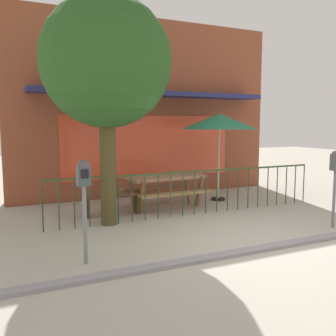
% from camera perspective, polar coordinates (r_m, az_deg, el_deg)
% --- Properties ---
extents(ground, '(40.00, 40.00, 0.00)m').
position_cam_1_polar(ground, '(6.53, 13.04, -10.96)').
color(ground, '#B5AD9E').
extents(pub_storefront, '(7.50, 1.23, 4.80)m').
position_cam_1_polar(pub_storefront, '(10.48, -3.27, 9.07)').
color(pub_storefront, '#572B16').
rests_on(pub_storefront, ground).
extents(patio_fence_front, '(6.33, 0.04, 0.97)m').
position_cam_1_polar(patio_fence_front, '(8.07, 4.09, -2.58)').
color(patio_fence_front, '#2D4820').
rests_on(patio_fence_front, ground).
extents(picnic_table_left, '(1.85, 1.43, 0.79)m').
position_cam_1_polar(picnic_table_left, '(8.69, -0.30, -2.23)').
color(picnic_table_left, '#9A7056').
rests_on(picnic_table_left, ground).
extents(patio_umbrella, '(1.92, 1.92, 2.24)m').
position_cam_1_polar(patio_umbrella, '(9.61, 7.88, 7.05)').
color(patio_umbrella, black).
rests_on(patio_umbrella, ground).
extents(patio_bench, '(1.42, 0.42, 0.48)m').
position_cam_1_polar(patio_bench, '(8.18, -8.59, -4.72)').
color(patio_bench, brown).
rests_on(patio_bench, ground).
extents(parking_meter_near, '(0.18, 0.17, 1.48)m').
position_cam_1_polar(parking_meter_near, '(5.26, -12.79, -2.39)').
color(parking_meter_near, slate).
rests_on(parking_meter_near, ground).
extents(parking_meter_far, '(0.18, 0.17, 1.50)m').
position_cam_1_polar(parking_meter_far, '(7.67, 24.35, 0.07)').
color(parking_meter_far, slate).
rests_on(parking_meter_far, ground).
extents(street_tree, '(2.48, 2.48, 4.37)m').
position_cam_1_polar(street_tree, '(7.33, -9.49, 15.55)').
color(street_tree, '#483E20').
rests_on(street_tree, ground).
extents(curb_edge, '(10.51, 0.20, 0.11)m').
position_cam_1_polar(curb_edge, '(6.25, 15.30, -11.86)').
color(curb_edge, gray).
rests_on(curb_edge, ground).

